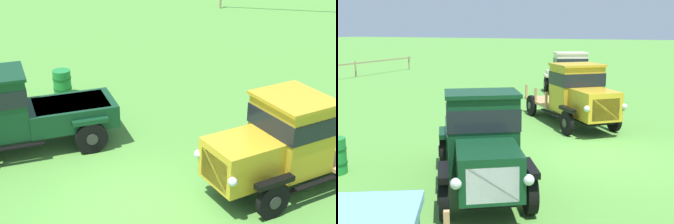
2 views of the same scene
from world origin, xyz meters
TOP-DOWN VIEW (x-y plane):
  - ground_plane at (0.00, 0.00)m, footprint 240.00×240.00m
  - vintage_truck_second_in_line at (-3.55, 1.92)m, footprint 4.85×3.78m
  - vintage_truck_midrow_center at (3.32, 1.46)m, footprint 5.05×4.68m
  - oil_drum_beside_row at (-4.05, 5.77)m, footprint 0.63×0.63m

SIDE VIEW (x-z plane):
  - ground_plane at x=0.00m, z-range 0.00..0.00m
  - oil_drum_beside_row at x=-4.05m, z-range 0.00..0.90m
  - vintage_truck_second_in_line at x=-3.55m, z-range -0.04..2.24m
  - vintage_truck_midrow_center at x=3.32m, z-range 0.07..2.36m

